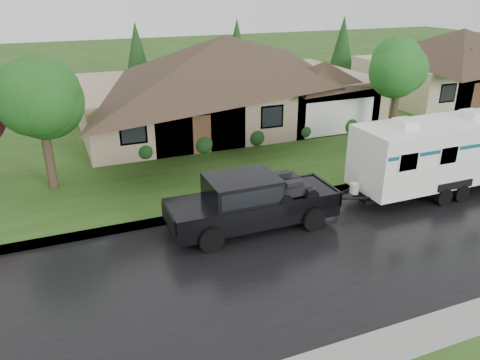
# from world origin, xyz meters

# --- Properties ---
(ground) EXTENTS (140.00, 140.00, 0.00)m
(ground) POSITION_xyz_m (0.00, 0.00, 0.00)
(ground) COLOR #284A17
(ground) RESTS_ON ground
(road) EXTENTS (140.00, 8.00, 0.01)m
(road) POSITION_xyz_m (0.00, -2.00, 0.01)
(road) COLOR black
(road) RESTS_ON ground
(curb) EXTENTS (140.00, 0.50, 0.15)m
(curb) POSITION_xyz_m (0.00, 2.25, 0.07)
(curb) COLOR gray
(curb) RESTS_ON ground
(lawn) EXTENTS (140.00, 26.00, 0.15)m
(lawn) POSITION_xyz_m (0.00, 15.00, 0.07)
(lawn) COLOR #284A17
(lawn) RESTS_ON ground
(house_main) EXTENTS (19.44, 10.80, 6.90)m
(house_main) POSITION_xyz_m (2.29, 13.84, 3.59)
(house_main) COLOR tan
(house_main) RESTS_ON lawn
(house_neighbor) EXTENTS (15.12, 9.72, 6.45)m
(house_neighbor) POSITION_xyz_m (22.27, 14.34, 3.32)
(house_neighbor) COLOR #C3B891
(house_neighbor) RESTS_ON lawn
(tree_left_green) EXTENTS (3.52, 3.52, 5.82)m
(tree_left_green) POSITION_xyz_m (-8.88, 7.15, 4.18)
(tree_left_green) COLOR #382B1E
(tree_left_green) RESTS_ON lawn
(tree_right_green) EXTENTS (3.62, 3.62, 5.99)m
(tree_right_green) POSITION_xyz_m (9.68, 7.02, 4.30)
(tree_right_green) COLOR #382B1E
(tree_right_green) RESTS_ON lawn
(shrub_row) EXTENTS (13.60, 1.00, 1.00)m
(shrub_row) POSITION_xyz_m (2.00, 9.30, 0.65)
(shrub_row) COLOR #143814
(shrub_row) RESTS_ON lawn
(pickup_truck) EXTENTS (6.42, 2.44, 2.14)m
(pickup_truck) POSITION_xyz_m (-2.09, 0.61, 1.15)
(pickup_truck) COLOR black
(pickup_truck) RESTS_ON ground
(travel_trailer) EXTENTS (7.92, 2.78, 3.55)m
(travel_trailer) POSITION_xyz_m (6.73, 0.61, 1.88)
(travel_trailer) COLOR white
(travel_trailer) RESTS_ON ground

